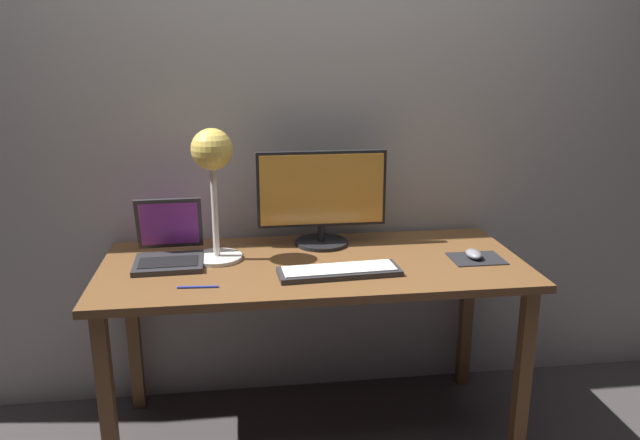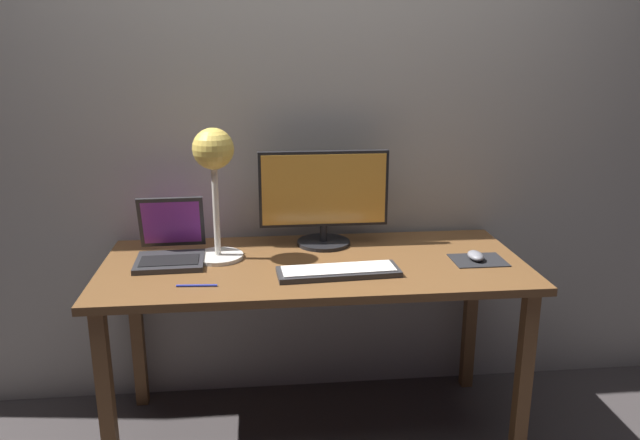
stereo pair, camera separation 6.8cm
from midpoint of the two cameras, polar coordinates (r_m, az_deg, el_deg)
The scene contains 10 objects.
ground_plane at distance 2.71m, azimuth -1.31°, elevation -18.79°, with size 4.80×4.80×0.00m, color #383333.
back_wall at distance 2.64m, azimuth -2.48°, elevation 10.62°, with size 4.80×0.06×2.60m, color #9E998E.
desk at distance 2.40m, azimuth -1.41°, elevation -5.68°, with size 1.60×0.70×0.74m.
monitor at distance 2.52m, azimuth -0.62°, elevation 2.25°, with size 0.53×0.22×0.39m.
keyboard_main at distance 2.24m, azimuth 0.90°, elevation -4.72°, with size 0.45×0.17×0.03m.
laptop at distance 2.45m, azimuth -14.47°, elevation -2.15°, with size 0.26×0.29×0.23m.
desk_lamp at distance 2.34m, azimuth -10.65°, elevation 4.88°, with size 0.19×0.19×0.51m.
mousepad at distance 2.47m, azimuth 13.41°, elevation -3.47°, with size 0.20×0.16×0.00m, color black.
mouse at distance 2.46m, azimuth 13.17°, elevation -3.07°, with size 0.06×0.10×0.03m, color slate.
pen at distance 2.17m, azimuth -12.03°, elevation -6.04°, with size 0.01×0.01×0.14m, color #2633A5.
Camera 1 is at (-0.27, -2.21, 1.54)m, focal length 34.85 mm.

